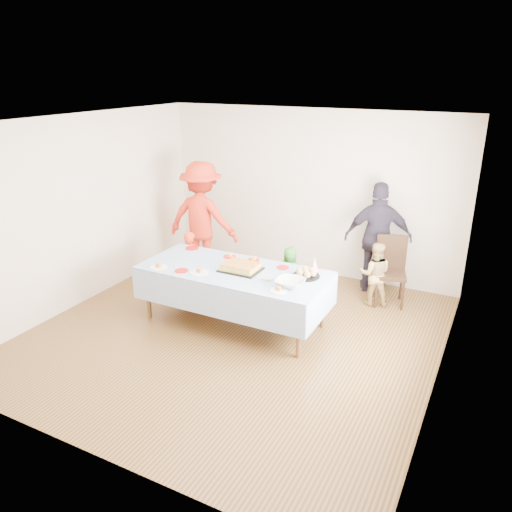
{
  "coord_description": "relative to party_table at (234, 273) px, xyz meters",
  "views": [
    {
      "loc": [
        2.88,
        -5.01,
        3.26
      ],
      "look_at": [
        0.15,
        0.3,
        1.01
      ],
      "focal_mm": 35.0,
      "sensor_mm": 36.0,
      "label": 1
    }
  ],
  "objects": [
    {
      "name": "dining_chair",
      "position": [
        1.71,
        1.64,
        -0.17
      ],
      "size": [
        0.54,
        0.54,
        1.0
      ],
      "rotation": [
        0.0,
        0.0,
        0.27
      ],
      "color": "black",
      "rests_on": "ground"
    },
    {
      "name": "plate_red_near",
      "position": [
        -0.58,
        -0.36,
        0.06
      ],
      "size": [
        0.17,
        0.17,
        0.01
      ],
      "primitive_type": "cylinder",
      "color": "red",
      "rests_on": "party_table"
    },
    {
      "name": "plate_red_far_b",
      "position": [
        -0.28,
        0.38,
        0.06
      ],
      "size": [
        0.18,
        0.18,
        0.01
      ],
      "primitive_type": "cylinder",
      "color": "red",
      "rests_on": "party_table"
    },
    {
      "name": "fork_pile",
      "position": [
        0.54,
        -0.15,
        0.09
      ],
      "size": [
        0.24,
        0.18,
        0.07
      ],
      "primitive_type": null,
      "color": "white",
      "rests_on": "party_table"
    },
    {
      "name": "party_table",
      "position": [
        0.0,
        0.0,
        0.0
      ],
      "size": [
        2.5,
        1.1,
        0.78
      ],
      "color": "#522E1C",
      "rests_on": "ground"
    },
    {
      "name": "adult_right",
      "position": [
        1.42,
        1.93,
        0.13
      ],
      "size": [
        1.08,
        0.7,
        1.72
      ],
      "primitive_type": "imported",
      "rotation": [
        0.0,
        0.0,
        3.44
      ],
      "color": "#2F2736",
      "rests_on": "ground"
    },
    {
      "name": "rolls_tray",
      "position": [
        0.94,
        0.22,
        0.1
      ],
      "size": [
        0.35,
        0.35,
        0.11
      ],
      "color": "black",
      "rests_on": "party_table"
    },
    {
      "name": "toddler_right",
      "position": [
        1.53,
        1.44,
        -0.25
      ],
      "size": [
        0.55,
        0.48,
        0.95
      ],
      "primitive_type": "imported",
      "rotation": [
        0.0,
        0.0,
        3.43
      ],
      "color": "tan",
      "rests_on": "ground"
    },
    {
      "name": "room_walls",
      "position": [
        0.22,
        -0.26,
        1.05
      ],
      "size": [
        5.04,
        5.04,
        2.72
      ],
      "color": "beige",
      "rests_on": "ground"
    },
    {
      "name": "plate_red_far_a",
      "position": [
        -0.95,
        0.43,
        0.06
      ],
      "size": [
        0.19,
        0.19,
        0.01
      ],
      "primitive_type": "cylinder",
      "color": "red",
      "rests_on": "party_table"
    },
    {
      "name": "adult_left",
      "position": [
        -1.36,
        1.35,
        0.22
      ],
      "size": [
        1.28,
        0.82,
        1.88
      ],
      "primitive_type": "imported",
      "rotation": [
        0.0,
        0.0,
        3.24
      ],
      "color": "red",
      "rests_on": "ground"
    },
    {
      "name": "plate_white_left",
      "position": [
        -0.92,
        -0.4,
        0.06
      ],
      "size": [
        0.23,
        0.23,
        0.01
      ],
      "primitive_type": "cylinder",
      "color": "white",
      "rests_on": "party_table"
    },
    {
      "name": "punch_bowl",
      "position": [
        0.88,
        -0.14,
        0.1
      ],
      "size": [
        0.35,
        0.35,
        0.09
      ],
      "primitive_type": "imported",
      "color": "silver",
      "rests_on": "party_table"
    },
    {
      "name": "ground",
      "position": [
        0.17,
        -0.27,
        -0.72
      ],
      "size": [
        5.0,
        5.0,
        0.0
      ],
      "primitive_type": "plane",
      "color": "#4B3015",
      "rests_on": "ground"
    },
    {
      "name": "birthday_cake",
      "position": [
        0.1,
        0.02,
        0.1
      ],
      "size": [
        0.52,
        0.4,
        0.09
      ],
      "color": "black",
      "rests_on": "party_table"
    },
    {
      "name": "plate_white_right",
      "position": [
        0.81,
        -0.35,
        0.06
      ],
      "size": [
        0.2,
        0.2,
        0.01
      ],
      "primitive_type": "cylinder",
      "color": "white",
      "rests_on": "party_table"
    },
    {
      "name": "toddler_mid",
      "position": [
        0.35,
        1.07,
        -0.32
      ],
      "size": [
        0.41,
        0.29,
        0.8
      ],
      "primitive_type": "imported",
      "rotation": [
        0.0,
        0.0,
        3.23
      ],
      "color": "#307F2A",
      "rests_on": "ground"
    },
    {
      "name": "plate_white_mid",
      "position": [
        -0.34,
        -0.3,
        0.06
      ],
      "size": [
        0.24,
        0.24,
        0.01
      ],
      "primitive_type": "cylinder",
      "color": "white",
      "rests_on": "party_table"
    },
    {
      "name": "plate_red_far_d",
      "position": [
        0.55,
        0.35,
        0.06
      ],
      "size": [
        0.17,
        0.17,
        0.01
      ],
      "primitive_type": "cylinder",
      "color": "red",
      "rests_on": "party_table"
    },
    {
      "name": "toddler_left",
      "position": [
        -1.12,
        0.63,
        -0.25
      ],
      "size": [
        0.41,
        0.33,
        0.96
      ],
      "primitive_type": "imported",
      "rotation": [
        0.0,
        0.0,
        2.79
      ],
      "color": "red",
      "rests_on": "ground"
    },
    {
      "name": "party_hat",
      "position": [
        0.95,
        0.46,
        0.15
      ],
      "size": [
        0.11,
        0.11,
        0.19
      ],
      "primitive_type": "cone",
      "color": "white",
      "rests_on": "party_table"
    },
    {
      "name": "plate_red_far_c",
      "position": [
        0.08,
        0.41,
        0.06
      ],
      "size": [
        0.16,
        0.16,
        0.01
      ],
      "primitive_type": "cylinder",
      "color": "red",
      "rests_on": "party_table"
    }
  ]
}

